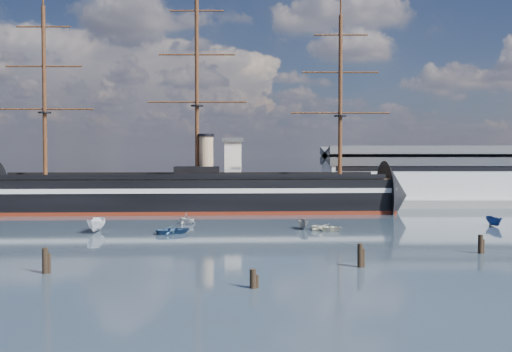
{
  "coord_description": "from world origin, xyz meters",
  "views": [
    {
      "loc": [
        8.35,
        -67.51,
        12.78
      ],
      "look_at": [
        8.59,
        35.0,
        9.0
      ],
      "focal_mm": 40.0,
      "sensor_mm": 36.0,
      "label": 1
    }
  ],
  "objects": [
    {
      "name": "ground",
      "position": [
        0.0,
        40.0,
        0.0
      ],
      "size": [
        600.0,
        600.0,
        0.0
      ],
      "primitive_type": "plane",
      "color": "#1C2837",
      "rests_on": "ground"
    },
    {
      "name": "quay",
      "position": [
        10.0,
        76.0,
        0.0
      ],
      "size": [
        180.0,
        18.0,
        2.0
      ],
      "primitive_type": "cube",
      "color": "slate",
      "rests_on": "ground"
    },
    {
      "name": "warehouse",
      "position": [
        58.0,
        80.0,
        7.98
      ],
      "size": [
        63.0,
        21.0,
        11.6
      ],
      "color": "#B7BABC",
      "rests_on": "ground"
    },
    {
      "name": "quay_tower",
      "position": [
        3.0,
        73.0,
        9.75
      ],
      "size": [
        5.0,
        5.0,
        15.0
      ],
      "color": "silver",
      "rests_on": "ground"
    },
    {
      "name": "warship",
      "position": [
        -8.26,
        60.0,
        4.04
      ],
      "size": [
        113.25,
        20.48,
        53.94
      ],
      "rotation": [
        0.0,
        0.0,
        0.05
      ],
      "color": "black",
      "rests_on": "ground"
    },
    {
      "name": "motorboat_a",
      "position": [
        -17.89,
        26.64,
        0.0
      ],
      "size": [
        7.36,
        2.77,
        2.93
      ],
      "primitive_type": "imported",
      "rotation": [
        0.0,
        0.0,
        0.01
      ],
      "color": "white",
      "rests_on": "ground"
    },
    {
      "name": "motorboat_b",
      "position": [
        -4.83,
        24.63,
        0.0
      ],
      "size": [
        2.92,
        3.8,
        1.66
      ],
      "primitive_type": "imported",
      "rotation": [
        0.0,
        0.0,
        2.06
      ],
      "color": "#305785",
      "rests_on": "ground"
    },
    {
      "name": "motorboat_c",
      "position": [
        16.72,
        30.49,
        0.0
      ],
      "size": [
        5.1,
        2.22,
        1.99
      ],
      "primitive_type": "imported",
      "rotation": [
        0.0,
        0.0,
        0.08
      ],
      "color": "slate",
      "rests_on": "ground"
    },
    {
      "name": "motorboat_d",
      "position": [
        -4.22,
        37.34,
        0.0
      ],
      "size": [
        6.02,
        6.4,
        2.25
      ],
      "primitive_type": "imported",
      "rotation": [
        0.0,
        0.0,
        0.86
      ],
      "color": "silver",
      "rests_on": "ground"
    },
    {
      "name": "motorboat_e",
      "position": [
        20.52,
        28.09,
        0.0
      ],
      "size": [
        2.89,
        3.6,
        1.58
      ],
      "primitive_type": "imported",
      "rotation": [
        0.0,
        0.0,
        1.03
      ],
      "color": "beige",
      "rests_on": "ground"
    },
    {
      "name": "motorboat_f",
      "position": [
        51.34,
        34.07,
        0.0
      ],
      "size": [
        5.66,
        2.31,
        2.23
      ],
      "primitive_type": "imported",
      "rotation": [
        0.0,
        0.0,
        0.05
      ],
      "color": "navy",
      "rests_on": "ground"
    },
    {
      "name": "piling_near_left",
      "position": [
        -14.26,
        -6.43,
        0.0
      ],
      "size": [
        0.64,
        0.64,
        3.46
      ],
      "primitive_type": "cylinder",
      "color": "black",
      "rests_on": "ground"
    },
    {
      "name": "piling_near_mid",
      "position": [
        8.18,
        -13.3,
        0.0
      ],
      "size": [
        0.64,
        0.64,
        2.53
      ],
      "primitive_type": "cylinder",
      "color": "black",
      "rests_on": "ground"
    },
    {
      "name": "piling_near_right",
      "position": [
        20.36,
        -3.07,
        0.0
      ],
      "size": [
        0.64,
        0.64,
        3.39
      ],
      "primitive_type": "cylinder",
      "color": "black",
      "rests_on": "ground"
    },
    {
      "name": "piling_far_right",
      "position": [
        37.72,
        6.05,
        0.0
      ],
      "size": [
        0.64,
        0.64,
        3.12
      ],
      "primitive_type": "cylinder",
      "color": "black",
      "rests_on": "ground"
    }
  ]
}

